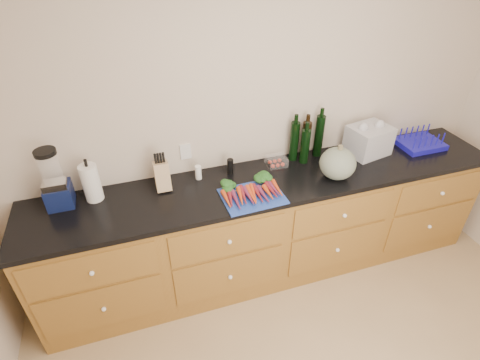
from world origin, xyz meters
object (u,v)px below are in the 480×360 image
object	(u,v)px
carrots	(251,190)
tomato_box	(276,161)
knife_block	(162,176)
paper_towel	(91,183)
dish_rack	(420,142)
blender_appliance	(55,182)
squash	(338,163)
cutting_board	(252,196)

from	to	relation	value
carrots	tomato_box	size ratio (longest dim) A/B	2.68
tomato_box	knife_block	bearing A→B (deg)	-178.07
paper_towel	dish_rack	size ratio (longest dim) A/B	0.75
blender_appliance	paper_towel	world-z (taller)	blender_appliance
tomato_box	squash	bearing A→B (deg)	-38.58
paper_towel	dish_rack	bearing A→B (deg)	-1.73
squash	paper_towel	world-z (taller)	paper_towel
carrots	paper_towel	world-z (taller)	paper_towel
tomato_box	dish_rack	distance (m)	1.29
squash	paper_towel	xyz separation A→B (m)	(-1.73, 0.28, 0.01)
blender_appliance	carrots	bearing A→B (deg)	-12.76
carrots	squash	size ratio (longest dim) A/B	1.54
blender_appliance	paper_towel	bearing A→B (deg)	0.62
squash	blender_appliance	xyz separation A→B (m)	(-1.94, 0.28, 0.07)
blender_appliance	dish_rack	size ratio (longest dim) A/B	1.19
carrots	knife_block	size ratio (longest dim) A/B	1.98
squash	tomato_box	xyz separation A→B (m)	(-0.36, 0.29, -0.08)
cutting_board	blender_appliance	world-z (taller)	blender_appliance
tomato_box	dish_rack	xyz separation A→B (m)	(1.29, -0.09, 0.00)
carrots	cutting_board	bearing A→B (deg)	-90.00
carrots	blender_appliance	world-z (taller)	blender_appliance
carrots	paper_towel	distance (m)	1.09
squash	knife_block	bearing A→B (deg)	168.30
squash	knife_block	distance (m)	1.28
paper_towel	tomato_box	bearing A→B (deg)	0.42
knife_block	paper_towel	bearing A→B (deg)	177.58
blender_appliance	tomato_box	size ratio (longest dim) A/B	2.78
paper_towel	dish_rack	world-z (taller)	paper_towel
cutting_board	tomato_box	xyz separation A→B (m)	(0.32, 0.33, 0.03)
carrots	tomato_box	world-z (taller)	tomato_box
squash	dish_rack	distance (m)	0.95
squash	knife_block	xyz separation A→B (m)	(-1.25, 0.26, -0.02)
tomato_box	carrots	bearing A→B (deg)	-136.74
cutting_board	squash	distance (m)	0.69
knife_block	tomato_box	xyz separation A→B (m)	(0.89, 0.03, -0.07)
cutting_board	paper_towel	world-z (taller)	paper_towel
carrots	paper_towel	size ratio (longest dim) A/B	1.53
carrots	blender_appliance	size ratio (longest dim) A/B	0.96
blender_appliance	tomato_box	bearing A→B (deg)	0.45
cutting_board	blender_appliance	bearing A→B (deg)	165.87
tomato_box	paper_towel	bearing A→B (deg)	-179.58
carrots	squash	xyz separation A→B (m)	(0.68, 0.01, 0.09)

